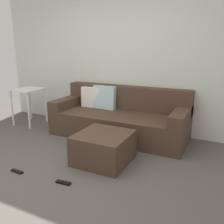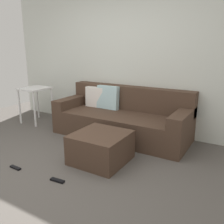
{
  "view_description": "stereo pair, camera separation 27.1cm",
  "coord_description": "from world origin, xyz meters",
  "px_view_note": "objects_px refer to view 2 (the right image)",
  "views": [
    {
      "loc": [
        1.83,
        -1.93,
        1.5
      ],
      "look_at": [
        0.31,
        1.16,
        0.56
      ],
      "focal_mm": 38.76,
      "sensor_mm": 36.0,
      "label": 1
    },
    {
      "loc": [
        2.07,
        -1.8,
        1.5
      ],
      "look_at": [
        0.31,
        1.16,
        0.56
      ],
      "focal_mm": 38.76,
      "sensor_mm": 36.0,
      "label": 2
    }
  ],
  "objects_px": {
    "ottoman": "(101,147)",
    "remote_by_storage_bin": "(15,168)",
    "remote_near_ottoman": "(57,181)",
    "couch_sectional": "(122,118)",
    "side_table": "(35,94)"
  },
  "relations": [
    {
      "from": "side_table",
      "to": "remote_near_ottoman",
      "type": "xyz_separation_m",
      "value": [
        1.94,
        -1.49,
        -0.57
      ]
    },
    {
      "from": "ottoman",
      "to": "remote_by_storage_bin",
      "type": "bearing_deg",
      "value": -138.0
    },
    {
      "from": "remote_near_ottoman",
      "to": "remote_by_storage_bin",
      "type": "height_order",
      "value": "same"
    },
    {
      "from": "ottoman",
      "to": "remote_near_ottoman",
      "type": "xyz_separation_m",
      "value": [
        -0.15,
        -0.69,
        -0.19
      ]
    },
    {
      "from": "ottoman",
      "to": "remote_near_ottoman",
      "type": "bearing_deg",
      "value": -102.09
    },
    {
      "from": "ottoman",
      "to": "remote_near_ottoman",
      "type": "height_order",
      "value": "ottoman"
    },
    {
      "from": "couch_sectional",
      "to": "remote_near_ottoman",
      "type": "height_order",
      "value": "couch_sectional"
    },
    {
      "from": "ottoman",
      "to": "remote_near_ottoman",
      "type": "relative_size",
      "value": 3.82
    },
    {
      "from": "couch_sectional",
      "to": "ottoman",
      "type": "height_order",
      "value": "couch_sectional"
    },
    {
      "from": "couch_sectional",
      "to": "remote_near_ottoman",
      "type": "xyz_separation_m",
      "value": [
        0.08,
        -1.7,
        -0.3
      ]
    },
    {
      "from": "remote_near_ottoman",
      "to": "side_table",
      "type": "bearing_deg",
      "value": 138.06
    },
    {
      "from": "couch_sectional",
      "to": "remote_by_storage_bin",
      "type": "xyz_separation_m",
      "value": [
        -0.59,
        -1.74,
        -0.3
      ]
    },
    {
      "from": "side_table",
      "to": "remote_near_ottoman",
      "type": "bearing_deg",
      "value": -37.65
    },
    {
      "from": "couch_sectional",
      "to": "remote_near_ottoman",
      "type": "relative_size",
      "value": 12.57
    },
    {
      "from": "remote_near_ottoman",
      "to": "couch_sectional",
      "type": "bearing_deg",
      "value": 88.42
    }
  ]
}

